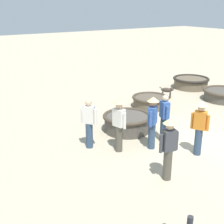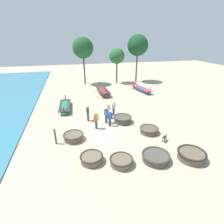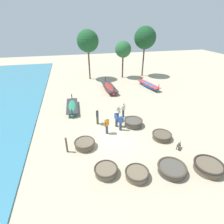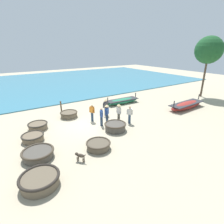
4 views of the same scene
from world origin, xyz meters
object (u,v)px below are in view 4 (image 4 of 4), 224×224
Objects in this scene: coracle_beside_post at (69,114)px; fisherman_hauling at (130,114)px; coracle_upturned at (33,137)px; long_boat_blue_hull at (186,105)px; fisherman_standing_right at (101,116)px; long_boat_red_hull at (122,101)px; coracle_far_left at (38,126)px; fisherman_with_hat at (92,111)px; fisherman_standing_left at (119,112)px; fisherman_crouching at (106,106)px; coracle_far_right at (40,180)px; coracle_center at (38,154)px; tree_rightmost at (209,50)px; fisherman_by_coracle at (107,113)px; coracle_weathered at (115,126)px; dog at (80,156)px; coracle_nearest at (98,145)px; mooring_post_mid_beach at (61,107)px.

fisherman_hauling is at bearing 42.19° from coracle_beside_post.
long_boat_blue_hull is at bearing 83.86° from coracle_upturned.
long_boat_red_hull is at bearing 128.04° from fisherman_standing_right.
coracle_far_left is 4.54m from fisherman_with_hat.
fisherman_standing_left is at bearing -39.80° from long_boat_red_hull.
fisherman_hauling is at bearing 14.95° from fisherman_crouching.
coracle_far_right is 1.01× the size of coracle_center.
fisherman_standing_left is 0.22× the size of tree_rightmost.
tree_rightmost is at bearing 81.63° from coracle_beside_post.
fisherman_crouching reaches higher than coracle_beside_post.
fisherman_by_coracle is (-1.39, -9.19, 0.60)m from long_boat_blue_hull.
coracle_weathered is at bearing -88.95° from long_boat_blue_hull.
dog is at bearing -34.23° from fisherman_with_hat.
coracle_weathered is 1.03× the size of fisherman_standing_left.
fisherman_by_coracle reaches higher than coracle_far_left.
fisherman_standing_right reaches higher than coracle_center.
fisherman_with_hat is (2.04, 1.39, 0.66)m from coracle_beside_post.
coracle_nearest is at bearing -39.66° from fisherman_by_coracle.
fisherman_by_coracle is at bearing 38.99° from fisherman_with_hat.
tree_rightmost reaches higher than coracle_far_left.
coracle_nearest is 4.60m from fisherman_standing_left.
fisherman_standing_right is at bearing 126.21° from coracle_far_right.
coracle_beside_post is 0.32× the size of long_boat_blue_hull.
tree_rightmost reaches higher than coracle_upturned.
coracle_upturned is 5.43m from mooring_post_mid_beach.
long_boat_red_hull is 7.59× the size of dog.
coracle_far_right is at bearing -61.35° from fisherman_standing_left.
coracle_far_right is at bearing -65.18° from coracle_weathered.
long_boat_blue_hull is 13.10m from mooring_post_mid_beach.
coracle_center is 1.12× the size of fisherman_by_coracle.
coracle_center is 7.75m from fisherman_hauling.
fisherman_with_hat is at bearing -72.74° from fisherman_crouching.
fisherman_with_hat is (-1.47, -1.83, 0.00)m from fisherman_standing_left.
coracle_upturned is 0.99× the size of coracle_far_left.
coracle_far_left is 0.92× the size of fisherman_crouching.
fisherman_standing_left is at bearing -139.29° from fisherman_hauling.
coracle_far_left is 0.31× the size of long_boat_blue_hull.
fisherman_standing_right is (-1.89, 5.43, 0.56)m from coracle_center.
coracle_far_left is at bearing -153.53° from coracle_nearest.
coracle_beside_post is 0.86× the size of coracle_center.
coracle_center is 7.89m from fisherman_crouching.
tree_rightmost reaches higher than fisherman_crouching.
fisherman_crouching is at bearing 118.01° from coracle_center.
long_boat_red_hull is at bearing 134.58° from coracle_nearest.
coracle_weathered is 1.03× the size of fisherman_with_hat.
coracle_far_left is 5.68m from fisherman_by_coracle.
long_boat_red_hull reaches higher than coracle_far_right.
long_boat_blue_hull reaches higher than coracle_beside_post.
dog is 0.08× the size of tree_rightmost.
coracle_nearest is 4.08m from coracle_far_right.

